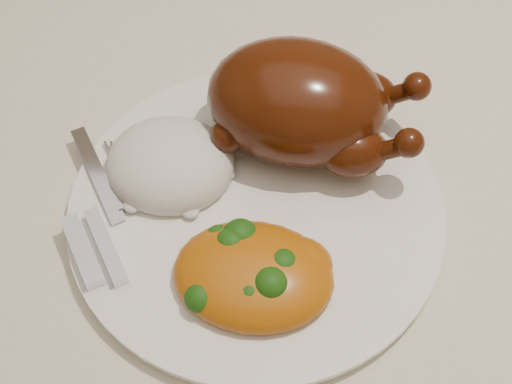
{
  "coord_description": "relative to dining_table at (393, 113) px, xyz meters",
  "views": [
    {
      "loc": [
        -0.14,
        -0.53,
        1.26
      ],
      "look_at": [
        -0.15,
        -0.21,
        0.8
      ],
      "focal_mm": 50.0,
      "sensor_mm": 36.0,
      "label": 1
    }
  ],
  "objects": [
    {
      "name": "tablecloth",
      "position": [
        0.0,
        0.0,
        0.07
      ],
      "size": [
        1.73,
        1.03,
        0.18
      ],
      "color": "silver",
      "rests_on": "dining_table"
    },
    {
      "name": "floor",
      "position": [
        0.0,
        0.0,
        -0.67
      ],
      "size": [
        4.0,
        4.0,
        0.0
      ],
      "primitive_type": "plane",
      "color": "#522F1C",
      "rests_on": "ground"
    },
    {
      "name": "dinner_plate",
      "position": [
        -0.15,
        -0.21,
        0.11
      ],
      "size": [
        0.33,
        0.33,
        0.01
      ],
      "primitive_type": "cylinder",
      "rotation": [
        0.0,
        0.0,
        0.1
      ],
      "color": "white",
      "rests_on": "tablecloth"
    },
    {
      "name": "roast_chicken",
      "position": [
        -0.11,
        -0.14,
        0.16
      ],
      "size": [
        0.2,
        0.14,
        0.1
      ],
      "rotation": [
        0.0,
        0.0,
        -0.21
      ],
      "color": "#491B07",
      "rests_on": "dinner_plate"
    },
    {
      "name": "mac_and_cheese",
      "position": [
        -0.14,
        -0.27,
        0.13
      ],
      "size": [
        0.13,
        0.11,
        0.05
      ],
      "rotation": [
        0.0,
        0.0,
        -0.13
      ],
      "color": "#B3650B",
      "rests_on": "dinner_plate"
    },
    {
      "name": "cutlery",
      "position": [
        -0.27,
        -0.23,
        0.12
      ],
      "size": [
        0.07,
        0.16,
        0.01
      ],
      "rotation": [
        0.0,
        0.0,
        0.48
      ],
      "color": "silver",
      "rests_on": "dinner_plate"
    },
    {
      "name": "rice_mound",
      "position": [
        -0.22,
        -0.17,
        0.13
      ],
      "size": [
        0.12,
        0.11,
        0.06
      ],
      "rotation": [
        0.0,
        0.0,
        -0.09
      ],
      "color": "white",
      "rests_on": "dinner_plate"
    },
    {
      "name": "dining_table",
      "position": [
        0.0,
        0.0,
        0.0
      ],
      "size": [
        1.6,
        0.9,
        0.76
      ],
      "color": "brown",
      "rests_on": "floor"
    }
  ]
}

